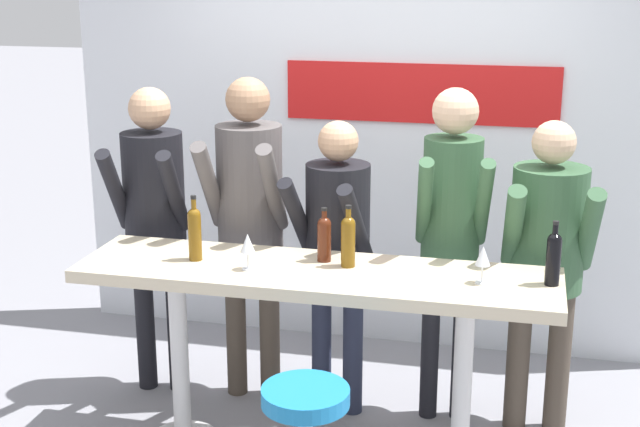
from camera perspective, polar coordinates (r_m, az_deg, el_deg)
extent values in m
cube|color=silver|center=(5.66, 3.48, 3.50)|extent=(3.89, 0.10, 2.41)
cube|color=red|center=(5.49, 6.44, 7.64)|extent=(1.66, 0.02, 0.36)
cube|color=beige|center=(4.24, -0.28, -3.97)|extent=(2.29, 0.59, 0.06)
cylinder|color=silver|center=(4.62, -8.97, -8.84)|extent=(0.09, 0.09, 0.95)
cylinder|color=silver|center=(4.33, 9.09, -10.66)|extent=(0.09, 0.09, 0.95)
cylinder|color=#1972B2|center=(3.66, -0.94, -11.64)|extent=(0.36, 0.36, 0.07)
cylinder|color=black|center=(5.27, -11.14, -6.65)|extent=(0.11, 0.11, 0.85)
cylinder|color=black|center=(5.22, -9.18, -6.78)|extent=(0.11, 0.11, 0.85)
cylinder|color=black|center=(5.01, -10.58, 1.34)|extent=(0.37, 0.37, 0.67)
sphere|color=tan|center=(4.92, -10.86, 6.63)|extent=(0.23, 0.23, 0.23)
cylinder|color=black|center=(4.90, -12.96, 1.45)|extent=(0.13, 0.40, 0.51)
cylinder|color=black|center=(4.80, -9.34, 1.36)|extent=(0.13, 0.40, 0.51)
cylinder|color=#473D33|center=(5.12, -5.40, -6.91)|extent=(0.11, 0.11, 0.88)
cylinder|color=#473D33|center=(5.08, -3.25, -7.09)|extent=(0.11, 0.11, 0.88)
cylinder|color=#514C4C|center=(4.85, -4.52, 1.61)|extent=(0.37, 0.37, 0.70)
sphere|color=#9E7556|center=(4.75, -4.65, 7.29)|extent=(0.24, 0.24, 0.24)
cylinder|color=#514C4C|center=(4.73, -7.07, 1.79)|extent=(0.10, 0.41, 0.53)
cylinder|color=#514C4C|center=(4.63, -3.06, 1.61)|extent=(0.10, 0.41, 0.53)
cylinder|color=#23283D|center=(4.98, 0.10, -8.13)|extent=(0.11, 0.11, 0.78)
cylinder|color=#23283D|center=(4.91, 2.12, -8.49)|extent=(0.11, 0.11, 0.78)
cylinder|color=black|center=(4.70, 1.15, -0.50)|extent=(0.40, 0.40, 0.62)
sphere|color=tan|center=(4.60, 1.18, 4.66)|extent=(0.21, 0.21, 0.21)
cylinder|color=black|center=(4.62, -1.43, -0.22)|extent=(0.15, 0.38, 0.48)
cylinder|color=black|center=(4.50, 2.29, -0.69)|extent=(0.15, 0.38, 0.48)
cylinder|color=black|center=(4.89, 7.07, -8.18)|extent=(0.10, 0.10, 0.87)
cylinder|color=black|center=(4.90, 9.04, -8.22)|extent=(0.10, 0.10, 0.87)
cylinder|color=#335638|center=(4.63, 8.42, 0.64)|extent=(0.34, 0.34, 0.69)
sphere|color=#D6AD89|center=(4.53, 8.67, 6.50)|extent=(0.24, 0.24, 0.24)
cylinder|color=#335638|center=(4.45, 6.70, 0.73)|extent=(0.13, 0.40, 0.52)
cylinder|color=#335638|center=(4.47, 10.40, 0.64)|extent=(0.13, 0.40, 0.52)
cylinder|color=#473D33|center=(4.87, 12.56, -9.00)|extent=(0.12, 0.12, 0.80)
cylinder|color=#473D33|center=(4.89, 15.02, -9.07)|extent=(0.12, 0.12, 0.80)
cylinder|color=#335638|center=(4.63, 14.37, -0.94)|extent=(0.40, 0.40, 0.63)
sphere|color=#D6AD89|center=(4.53, 14.75, 4.42)|extent=(0.22, 0.22, 0.22)
cylinder|color=#335638|center=(4.45, 12.27, -0.85)|extent=(0.12, 0.39, 0.49)
cylinder|color=#335638|center=(4.49, 16.85, -1.05)|extent=(0.12, 0.39, 0.49)
cylinder|color=black|center=(4.13, 14.69, -3.06)|extent=(0.07, 0.07, 0.21)
sphere|color=black|center=(4.10, 14.79, -1.68)|extent=(0.07, 0.07, 0.07)
cylinder|color=black|center=(4.08, 14.83, -1.18)|extent=(0.03, 0.03, 0.07)
cylinder|color=black|center=(4.07, 14.87, -0.58)|extent=(0.03, 0.03, 0.02)
cylinder|color=#4C1E0F|center=(4.31, 0.27, -1.86)|extent=(0.07, 0.07, 0.19)
sphere|color=#4C1E0F|center=(4.28, 0.27, -0.67)|extent=(0.07, 0.07, 0.07)
cylinder|color=#4C1E0F|center=(4.27, 0.27, -0.24)|extent=(0.03, 0.03, 0.07)
cylinder|color=black|center=(4.26, 0.27, 0.28)|extent=(0.03, 0.03, 0.01)
cylinder|color=brown|center=(4.23, 1.81, -2.04)|extent=(0.07, 0.07, 0.21)
sphere|color=brown|center=(4.20, 1.82, -0.66)|extent=(0.07, 0.07, 0.07)
cylinder|color=brown|center=(4.19, 1.83, -0.17)|extent=(0.03, 0.03, 0.07)
cylinder|color=black|center=(4.18, 1.83, 0.42)|extent=(0.03, 0.03, 0.02)
cylinder|color=brown|center=(4.36, -8.02, -1.54)|extent=(0.07, 0.07, 0.23)
sphere|color=brown|center=(4.33, -8.08, -0.10)|extent=(0.07, 0.07, 0.07)
cylinder|color=brown|center=(4.32, -8.10, 0.41)|extent=(0.02, 0.02, 0.08)
cylinder|color=black|center=(4.31, -8.12, 1.03)|extent=(0.03, 0.03, 0.02)
cylinder|color=silver|center=(4.11, 10.31, -4.37)|extent=(0.06, 0.06, 0.01)
cylinder|color=silver|center=(4.10, 10.33, -3.80)|extent=(0.01, 0.01, 0.08)
cone|color=silver|center=(4.07, 10.39, -2.67)|extent=(0.07, 0.07, 0.09)
cylinder|color=silver|center=(4.23, -4.62, -3.55)|extent=(0.06, 0.06, 0.01)
cylinder|color=silver|center=(4.22, -4.63, -2.99)|extent=(0.01, 0.01, 0.08)
cone|color=silver|center=(4.19, -4.66, -1.89)|extent=(0.07, 0.07, 0.09)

